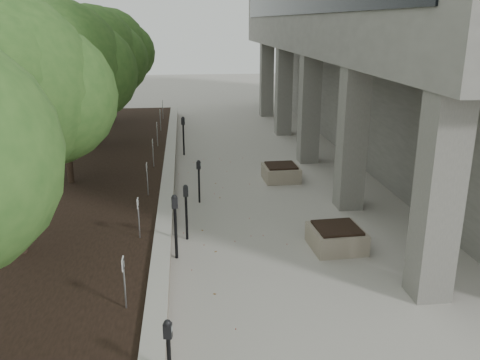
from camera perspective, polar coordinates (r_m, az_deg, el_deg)
ground at (r=9.08m, az=2.71°, el=-17.18°), size 90.00×90.00×0.00m
retaining_wall at (r=17.10m, az=-8.02°, el=0.63°), size 0.39×26.00×0.50m
planting_bed at (r=17.63m, az=-20.03°, el=0.06°), size 7.00×26.00×0.40m
crabapple_tree_2 at (r=11.16m, az=-24.97°, el=5.31°), size 4.60×4.00×5.44m
crabapple_tree_3 at (r=15.91m, az=-19.46°, el=9.14°), size 4.60×4.00×5.44m
crabapple_tree_4 at (r=20.78m, az=-16.47°, el=11.16°), size 4.60×4.00×5.44m
crabapple_tree_5 at (r=25.70m, az=-14.59°, el=12.40°), size 4.60×4.00×5.44m
parking_sign_2 at (r=9.03m, az=-12.93°, el=-11.32°), size 0.04×0.22×0.96m
parking_sign_3 at (r=11.74m, az=-11.37°, el=-4.28°), size 0.04×0.22×0.96m
parking_sign_4 at (r=14.56m, az=-10.43°, el=0.09°), size 0.04×0.22×0.96m
parking_sign_5 at (r=17.44m, az=-9.79°, el=3.02°), size 0.04×0.22×0.96m
parking_sign_6 at (r=20.36m, az=-9.34°, el=5.12°), size 0.04×0.22×0.96m
parking_sign_7 at (r=23.29m, az=-8.99°, el=6.69°), size 0.04×0.22×0.96m
parking_sign_8 at (r=26.24m, az=-8.73°, el=7.90°), size 0.04×0.22×0.96m
parking_meter_2 at (r=11.43m, az=-7.29°, el=-5.27°), size 0.17×0.13×1.53m
parking_meter_3 at (r=12.39m, az=-6.08°, el=-3.66°), size 0.14×0.11×1.42m
parking_meter_4 at (r=14.89m, az=-4.66°, el=-0.18°), size 0.15×0.13×1.31m
parking_meter_5 at (r=20.37m, az=-6.41°, el=4.98°), size 0.18×0.14×1.57m
planter_front at (r=12.23m, az=10.85°, el=-6.38°), size 1.26×1.26×0.56m
planter_back at (r=17.16m, az=4.65°, el=0.88°), size 1.20×1.20×0.54m
berry_scatter at (r=13.44m, az=-1.01°, el=-5.03°), size 3.30×14.10×0.02m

